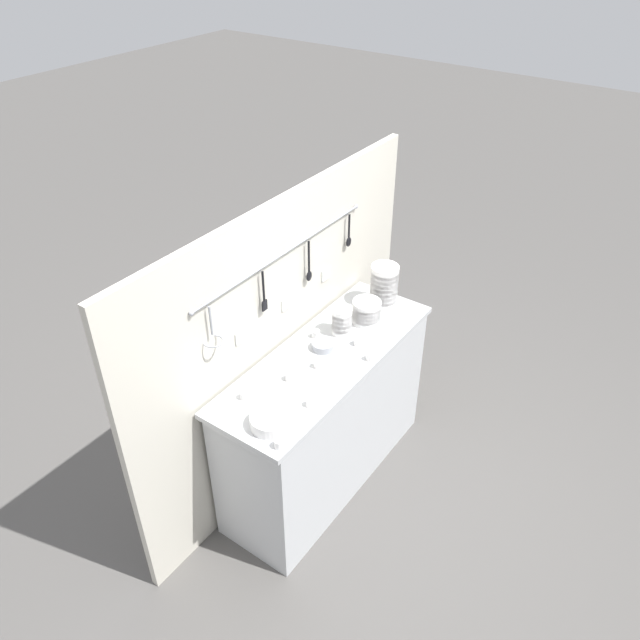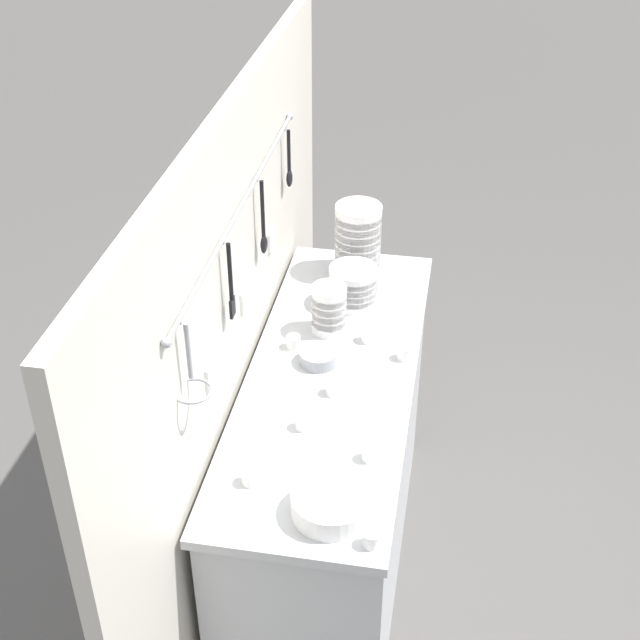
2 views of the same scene
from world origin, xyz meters
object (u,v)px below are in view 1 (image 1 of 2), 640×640
(bowl_stack_wide_centre, at_px, (342,321))
(plate_stack, at_px, (271,421))
(steel_mixing_bowl, at_px, (323,345))
(cup_back_left, at_px, (316,334))
(bowl_stack_short_front, at_px, (367,311))
(cup_beside_plates, at_px, (244,395))
(cup_centre, at_px, (358,341))
(cup_front_right, at_px, (290,377))
(cup_mid_row, at_px, (279,444))
(cup_edge_near, at_px, (318,364))
(cup_front_left, at_px, (370,357))
(bowl_stack_nested_right, at_px, (384,285))
(cup_by_caddy, at_px, (311,403))

(bowl_stack_wide_centre, xyz_separation_m, plate_stack, (-0.79, -0.14, -0.05))
(steel_mixing_bowl, relative_size, cup_back_left, 2.70)
(bowl_stack_short_front, relative_size, cup_beside_plates, 3.66)
(bowl_stack_short_front, bearing_deg, bowl_stack_wide_centre, 163.00)
(bowl_stack_wide_centre, bearing_deg, steel_mixing_bowl, 179.31)
(cup_centre, height_order, cup_front_right, same)
(cup_centre, bearing_deg, plate_stack, -179.62)
(bowl_stack_short_front, height_order, cup_beside_plates, bowl_stack_short_front)
(plate_stack, distance_m, cup_centre, 0.75)
(bowl_stack_short_front, bearing_deg, cup_mid_row, -169.30)
(plate_stack, height_order, cup_edge_near, plate_stack)
(bowl_stack_short_front, height_order, cup_front_left, bowl_stack_short_front)
(bowl_stack_short_front, relative_size, cup_centre, 3.66)
(cup_back_left, height_order, cup_centre, same)
(bowl_stack_nested_right, xyz_separation_m, cup_front_right, (-0.88, 0.03, -0.11))
(cup_back_left, height_order, cup_edge_near, same)
(cup_by_caddy, xyz_separation_m, cup_beside_plates, (-0.14, 0.30, 0.00))
(bowl_stack_short_front, distance_m, cup_back_left, 0.33)
(bowl_stack_wide_centre, height_order, cup_front_left, bowl_stack_wide_centre)
(steel_mixing_bowl, relative_size, cup_edge_near, 2.70)
(bowl_stack_short_front, relative_size, cup_mid_row, 3.66)
(steel_mixing_bowl, distance_m, cup_by_caddy, 0.45)
(cup_centre, bearing_deg, cup_beside_plates, 162.24)
(cup_front_left, bearing_deg, bowl_stack_short_front, 35.35)
(steel_mixing_bowl, bearing_deg, cup_beside_plates, 171.20)
(steel_mixing_bowl, xyz_separation_m, cup_mid_row, (-0.70, -0.25, 0.00))
(bowl_stack_nested_right, relative_size, cup_edge_near, 5.74)
(cup_mid_row, relative_size, cup_front_right, 1.00)
(bowl_stack_short_front, bearing_deg, cup_front_right, 176.23)
(cup_mid_row, xyz_separation_m, cup_front_right, (0.39, 0.24, 0.00))
(bowl_stack_short_front, xyz_separation_m, cup_edge_near, (-0.49, -0.01, -0.05))
(bowl_stack_short_front, relative_size, plate_stack, 0.82)
(bowl_stack_nested_right, relative_size, bowl_stack_wide_centre, 1.56)
(bowl_stack_nested_right, relative_size, plate_stack, 1.28)
(cup_by_caddy, distance_m, cup_front_left, 0.47)
(cup_mid_row, height_order, cup_front_left, same)
(plate_stack, xyz_separation_m, cup_back_left, (0.68, 0.23, -0.01))
(steel_mixing_bowl, relative_size, cup_beside_plates, 2.70)
(cup_mid_row, relative_size, cup_back_left, 1.00)
(bowl_stack_wide_centre, xyz_separation_m, cup_front_left, (-0.11, -0.26, -0.06))
(bowl_stack_nested_right, bearing_deg, plate_stack, -175.17)
(bowl_stack_nested_right, height_order, cup_edge_near, bowl_stack_nested_right)
(bowl_stack_wide_centre, height_order, cup_front_right, bowl_stack_wide_centre)
(bowl_stack_wide_centre, distance_m, cup_front_right, 0.49)
(steel_mixing_bowl, distance_m, cup_front_left, 0.27)
(cup_by_caddy, bearing_deg, steel_mixing_bowl, 27.76)
(plate_stack, relative_size, cup_front_right, 4.48)
(cup_by_caddy, distance_m, cup_beside_plates, 0.33)
(cup_edge_near, distance_m, cup_beside_plates, 0.43)
(cup_by_caddy, bearing_deg, cup_centre, 8.06)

